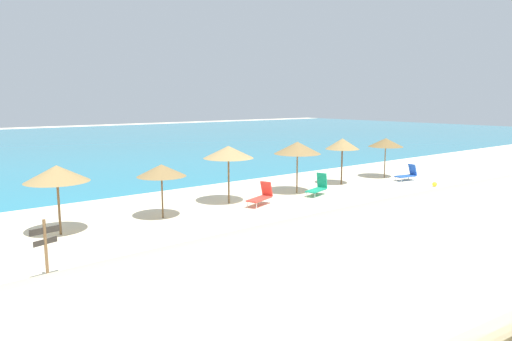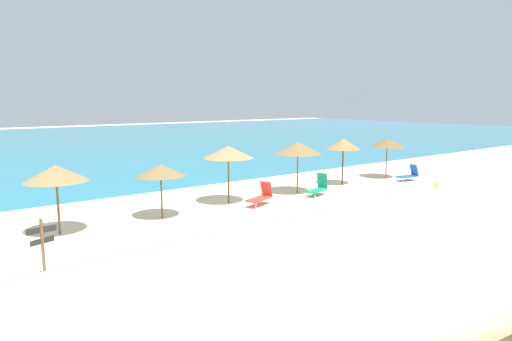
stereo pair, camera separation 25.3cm
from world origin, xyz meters
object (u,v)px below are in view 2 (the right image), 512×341
(wooden_signpost, at_px, (43,244))
(beach_umbrella_0, at_px, (56,173))
(beach_umbrella_5, at_px, (387,143))
(lounge_chair_2, at_px, (261,196))
(lounge_chair_1, at_px, (318,187))
(beach_umbrella_4, at_px, (343,144))
(beach_umbrella_2, at_px, (228,152))
(beach_umbrella_3, at_px, (298,148))
(beach_umbrella_1, at_px, (161,170))
(beach_ball, at_px, (436,185))
(lounge_chair_0, at_px, (409,174))

(wooden_signpost, bearing_deg, beach_umbrella_0, 64.40)
(beach_umbrella_5, distance_m, lounge_chair_2, 11.86)
(wooden_signpost, bearing_deg, beach_umbrella_5, 6.26)
(lounge_chair_1, bearing_deg, beach_umbrella_4, -85.59)
(wooden_signpost, bearing_deg, lounge_chair_1, 7.70)
(beach_umbrella_2, xyz_separation_m, lounge_chair_2, (1.03, -1.34, -2.14))
(beach_umbrella_2, distance_m, beach_umbrella_3, 4.49)
(beach_umbrella_1, xyz_separation_m, beach_umbrella_2, (4.00, 0.61, 0.47))
(beach_umbrella_0, height_order, beach_umbrella_2, beach_umbrella_2)
(beach_umbrella_1, xyz_separation_m, wooden_signpost, (-5.94, -4.45, -1.04))
(beach_umbrella_0, xyz_separation_m, beach_umbrella_2, (8.30, 0.47, 0.20))
(beach_umbrella_4, height_order, beach_umbrella_5, beach_umbrella_4)
(beach_umbrella_4, bearing_deg, lounge_chair_1, -158.39)
(lounge_chair_2, bearing_deg, beach_umbrella_4, -99.67)
(beach_umbrella_4, bearing_deg, beach_umbrella_3, -176.80)
(beach_umbrella_0, bearing_deg, beach_ball, -9.65)
(beach_umbrella_4, height_order, wooden_signpost, beach_umbrella_4)
(beach_umbrella_1, relative_size, beach_umbrella_3, 0.83)
(wooden_signpost, relative_size, beach_ball, 6.56)
(beach_umbrella_5, bearing_deg, lounge_chair_2, -173.98)
(beach_umbrella_4, bearing_deg, beach_umbrella_0, -178.50)
(beach_umbrella_4, bearing_deg, wooden_signpost, -164.69)
(beach_ball, bearing_deg, beach_umbrella_4, 134.72)
(beach_umbrella_0, relative_size, beach_umbrella_3, 0.94)
(lounge_chair_1, distance_m, wooden_signpost, 15.38)
(beach_umbrella_5, xyz_separation_m, lounge_chair_1, (-7.68, -1.29, -1.91))
(beach_umbrella_2, relative_size, lounge_chair_2, 1.68)
(lounge_chair_0, relative_size, wooden_signpost, 0.84)
(beach_umbrella_3, bearing_deg, beach_umbrella_0, -179.03)
(beach_umbrella_3, height_order, wooden_signpost, beach_umbrella_3)
(beach_umbrella_2, height_order, beach_umbrella_4, beach_umbrella_2)
(wooden_signpost, bearing_deg, beach_umbrella_2, 20.93)
(beach_umbrella_1, height_order, beach_umbrella_4, beach_umbrella_4)
(beach_umbrella_0, height_order, beach_umbrella_3, beach_umbrella_3)
(beach_umbrella_5, bearing_deg, beach_umbrella_3, -179.05)
(beach_umbrella_4, xyz_separation_m, beach_umbrella_5, (4.21, -0.09, -0.15))
(beach_ball, bearing_deg, beach_umbrella_1, 168.36)
(lounge_chair_0, bearing_deg, beach_umbrella_0, 97.48)
(beach_umbrella_3, relative_size, lounge_chair_1, 1.78)
(beach_umbrella_0, distance_m, beach_umbrella_1, 4.32)
(beach_umbrella_5, bearing_deg, lounge_chair_1, -170.49)
(beach_umbrella_2, distance_m, lounge_chair_2, 2.73)
(lounge_chair_1, bearing_deg, lounge_chair_2, 71.95)
(beach_umbrella_0, xyz_separation_m, beach_umbrella_4, (16.76, 0.44, 0.12))
(beach_umbrella_3, bearing_deg, beach_umbrella_4, 3.20)
(beach_umbrella_3, bearing_deg, beach_ball, -25.31)
(beach_umbrella_3, height_order, beach_ball, beach_umbrella_3)
(beach_umbrella_5, xyz_separation_m, beach_ball, (-0.30, -3.87, -2.23))
(beach_umbrella_5, xyz_separation_m, wooden_signpost, (-22.60, -4.95, -1.28))
(lounge_chair_0, bearing_deg, beach_umbrella_2, 93.25)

